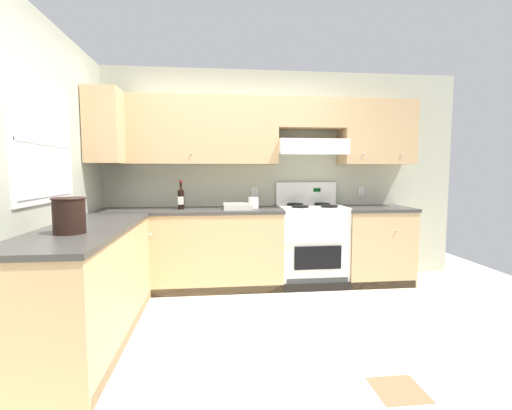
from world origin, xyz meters
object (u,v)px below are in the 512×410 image
Objects in this scene: stove at (311,244)px; wine_bottle at (181,198)px; bowl at (238,207)px; paper_towel_roll at (253,203)px; bucket at (69,215)px.

wine_bottle is (-1.51, 0.01, 0.56)m from stove.
stove is at bearing 6.50° from bowl.
paper_towel_roll is at bearing 179.32° from stove.
stove is 3.84× the size of bowl.
wine_bottle is at bearing 68.55° from bucket.
bowl is 1.92m from bucket.
bowl is 0.22m from paper_towel_roll.
wine_bottle reaches higher than paper_towel_roll.
bucket is at bearing -130.64° from bowl.
paper_towel_roll is (0.19, 0.11, 0.04)m from bowl.
stove is 0.85m from paper_towel_roll.
wine_bottle is 1.68m from bucket.
stove is at bearing 36.16° from bucket.
wine_bottle is at bearing 179.87° from paper_towel_roll.
bucket is 2.12m from paper_towel_roll.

